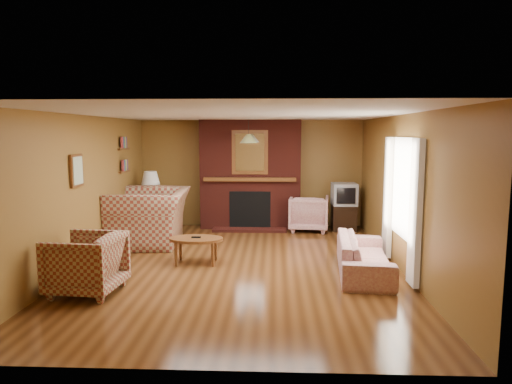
{
  "coord_description": "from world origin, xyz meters",
  "views": [
    {
      "loc": [
        0.55,
        -7.08,
        2.12
      ],
      "look_at": [
        0.22,
        0.6,
        1.12
      ],
      "focal_mm": 32.0,
      "sensor_mm": 36.0,
      "label": 1
    }
  ],
  "objects_px": {
    "tv_stand": "(344,218)",
    "fireplace": "(250,175)",
    "floral_armchair": "(309,213)",
    "side_table": "(152,217)",
    "table_lamp": "(151,185)",
    "crt_tv": "(344,194)",
    "plaid_armchair": "(86,264)",
    "floral_sofa": "(364,255)",
    "plaid_loveseat": "(150,217)",
    "coffee_table": "(196,241)"
  },
  "relations": [
    {
      "from": "coffee_table",
      "to": "crt_tv",
      "type": "xyz_separation_m",
      "value": [
        2.78,
        2.68,
        0.42
      ]
    },
    {
      "from": "floral_sofa",
      "to": "table_lamp",
      "type": "bearing_deg",
      "value": 61.24
    },
    {
      "from": "floral_sofa",
      "to": "tv_stand",
      "type": "relative_size",
      "value": 3.39
    },
    {
      "from": "floral_armchair",
      "to": "coffee_table",
      "type": "distance_m",
      "value": 3.31
    },
    {
      "from": "floral_sofa",
      "to": "coffee_table",
      "type": "bearing_deg",
      "value": 86.8
    },
    {
      "from": "plaid_armchair",
      "to": "floral_sofa",
      "type": "distance_m",
      "value": 3.99
    },
    {
      "from": "fireplace",
      "to": "floral_sofa",
      "type": "relative_size",
      "value": 1.27
    },
    {
      "from": "plaid_loveseat",
      "to": "crt_tv",
      "type": "bearing_deg",
      "value": 105.06
    },
    {
      "from": "floral_sofa",
      "to": "fireplace",
      "type": "bearing_deg",
      "value": 35.78
    },
    {
      "from": "table_lamp",
      "to": "crt_tv",
      "type": "relative_size",
      "value": 1.22
    },
    {
      "from": "floral_armchair",
      "to": "plaid_armchair",
      "type": "bearing_deg",
      "value": 58.63
    },
    {
      "from": "floral_sofa",
      "to": "tv_stand",
      "type": "distance_m",
      "value": 3.1
    },
    {
      "from": "tv_stand",
      "to": "crt_tv",
      "type": "distance_m",
      "value": 0.52
    },
    {
      "from": "plaid_armchair",
      "to": "table_lamp",
      "type": "xyz_separation_m",
      "value": [
        -0.15,
        3.77,
        0.62
      ]
    },
    {
      "from": "table_lamp",
      "to": "coffee_table",
      "type": "bearing_deg",
      "value": -59.59
    },
    {
      "from": "floral_sofa",
      "to": "table_lamp",
      "type": "relative_size",
      "value": 2.88
    },
    {
      "from": "plaid_loveseat",
      "to": "floral_armchair",
      "type": "bearing_deg",
      "value": 108.37
    },
    {
      "from": "tv_stand",
      "to": "crt_tv",
      "type": "relative_size",
      "value": 1.04
    },
    {
      "from": "fireplace",
      "to": "floral_sofa",
      "type": "distance_m",
      "value": 3.89
    },
    {
      "from": "floral_sofa",
      "to": "crt_tv",
      "type": "xyz_separation_m",
      "value": [
        0.15,
        3.09,
        0.52
      ]
    },
    {
      "from": "plaid_armchair",
      "to": "tv_stand",
      "type": "height_order",
      "value": "plaid_armchair"
    },
    {
      "from": "fireplace",
      "to": "plaid_armchair",
      "type": "relative_size",
      "value": 2.73
    },
    {
      "from": "fireplace",
      "to": "side_table",
      "type": "relative_size",
      "value": 3.66
    },
    {
      "from": "fireplace",
      "to": "table_lamp",
      "type": "relative_size",
      "value": 3.68
    },
    {
      "from": "plaid_loveseat",
      "to": "table_lamp",
      "type": "bearing_deg",
      "value": -170.03
    },
    {
      "from": "floral_sofa",
      "to": "side_table",
      "type": "height_order",
      "value": "side_table"
    },
    {
      "from": "crt_tv",
      "to": "fireplace",
      "type": "bearing_deg",
      "value": 174.7
    },
    {
      "from": "coffee_table",
      "to": "crt_tv",
      "type": "relative_size",
      "value": 1.65
    },
    {
      "from": "plaid_armchair",
      "to": "crt_tv",
      "type": "height_order",
      "value": "crt_tv"
    },
    {
      "from": "fireplace",
      "to": "coffee_table",
      "type": "relative_size",
      "value": 2.72
    },
    {
      "from": "plaid_loveseat",
      "to": "tv_stand",
      "type": "bearing_deg",
      "value": 105.13
    },
    {
      "from": "table_lamp",
      "to": "tv_stand",
      "type": "height_order",
      "value": "table_lamp"
    },
    {
      "from": "tv_stand",
      "to": "side_table",
      "type": "bearing_deg",
      "value": -175.51
    },
    {
      "from": "fireplace",
      "to": "crt_tv",
      "type": "xyz_separation_m",
      "value": [
        2.05,
        -0.19,
        -0.39
      ]
    },
    {
      "from": "plaid_armchair",
      "to": "coffee_table",
      "type": "height_order",
      "value": "plaid_armchair"
    },
    {
      "from": "plaid_armchair",
      "to": "floral_sofa",
      "type": "height_order",
      "value": "plaid_armchair"
    },
    {
      "from": "tv_stand",
      "to": "fireplace",
      "type": "bearing_deg",
      "value": 174.52
    },
    {
      "from": "floral_armchair",
      "to": "side_table",
      "type": "xyz_separation_m",
      "value": [
        -3.39,
        -0.29,
        -0.06
      ]
    },
    {
      "from": "coffee_table",
      "to": "floral_armchair",
      "type": "bearing_deg",
      "value": 52.35
    },
    {
      "from": "plaid_armchair",
      "to": "table_lamp",
      "type": "bearing_deg",
      "value": -172.89
    },
    {
      "from": "plaid_loveseat",
      "to": "floral_armchair",
      "type": "distance_m",
      "value": 3.4
    },
    {
      "from": "plaid_loveseat",
      "to": "side_table",
      "type": "xyz_separation_m",
      "value": [
        -0.25,
        1.0,
        -0.19
      ]
    },
    {
      "from": "crt_tv",
      "to": "plaid_loveseat",
      "type": "bearing_deg",
      "value": -160.93
    },
    {
      "from": "table_lamp",
      "to": "tv_stand",
      "type": "distance_m",
      "value": 4.23
    },
    {
      "from": "floral_armchair",
      "to": "coffee_table",
      "type": "relative_size",
      "value": 0.95
    },
    {
      "from": "plaid_armchair",
      "to": "floral_sofa",
      "type": "bearing_deg",
      "value": 109.86
    },
    {
      "from": "fireplace",
      "to": "floral_sofa",
      "type": "bearing_deg",
      "value": -59.89
    },
    {
      "from": "floral_sofa",
      "to": "floral_armchair",
      "type": "relative_size",
      "value": 2.24
    },
    {
      "from": "table_lamp",
      "to": "floral_armchair",
      "type": "bearing_deg",
      "value": 4.87
    },
    {
      "from": "coffee_table",
      "to": "side_table",
      "type": "height_order",
      "value": "side_table"
    }
  ]
}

